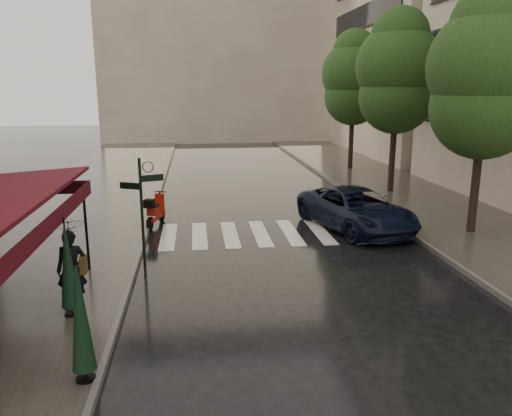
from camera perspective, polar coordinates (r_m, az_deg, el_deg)
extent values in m
plane|color=black|center=(11.54, -7.89, -11.73)|extent=(120.00, 120.00, 0.00)
cube|color=#38332D|center=(23.45, -18.58, 0.92)|extent=(6.00, 60.00, 0.12)
cube|color=#38332D|center=(25.03, 16.66, 1.82)|extent=(5.50, 60.00, 0.12)
cube|color=#595651|center=(23.02, -11.13, 1.19)|extent=(0.12, 60.00, 0.16)
cube|color=#595651|center=(24.05, 10.52, 1.74)|extent=(0.12, 60.00, 0.16)
cube|color=silver|center=(17.18, -9.98, -3.21)|extent=(0.50, 3.20, 0.01)
cube|color=silver|center=(17.15, -6.47, -3.12)|extent=(0.50, 3.20, 0.01)
cube|color=silver|center=(17.19, -2.97, -3.01)|extent=(0.50, 3.20, 0.01)
cube|color=silver|center=(17.29, 0.51, -2.90)|extent=(0.50, 3.20, 0.01)
cube|color=silver|center=(17.45, 3.93, -2.77)|extent=(0.50, 3.20, 0.01)
cube|color=silver|center=(17.68, 7.28, -2.64)|extent=(0.50, 3.20, 0.01)
cube|color=silver|center=(17.96, 10.54, -2.50)|extent=(0.50, 3.20, 0.01)
cube|color=silver|center=(18.30, 13.68, -2.36)|extent=(0.50, 3.20, 0.01)
cube|color=#440910|center=(10.64, -22.04, -1.34)|extent=(0.04, 7.00, 0.35)
cylinder|color=black|center=(13.99, -18.85, -2.14)|extent=(0.07, 0.07, 2.35)
cylinder|color=black|center=(13.93, -12.88, -0.72)|extent=(0.08, 0.08, 3.10)
cube|color=black|center=(13.70, -11.85, 3.37)|extent=(0.62, 0.26, 0.18)
cube|color=black|center=(13.80, -14.21, 2.47)|extent=(0.56, 0.29, 0.18)
cube|color=tan|center=(40.12, 17.95, 19.15)|extent=(8.00, 16.00, 18.50)
cube|color=tan|center=(48.78, -3.96, 19.52)|extent=(22.00, 6.00, 20.00)
cylinder|color=black|center=(18.23, 23.92, 4.01)|extent=(0.28, 0.28, 4.26)
sphere|color=#1B3613|center=(18.04, 24.55, 10.44)|extent=(3.40, 3.40, 3.40)
sphere|color=#1B3613|center=(18.04, 24.96, 14.53)|extent=(3.80, 3.80, 3.80)
sphere|color=#1B3613|center=(18.13, 25.36, 18.35)|extent=(2.60, 2.60, 2.60)
cylinder|color=black|center=(24.39, 15.39, 7.09)|extent=(0.28, 0.28, 4.48)
sphere|color=#1B3613|center=(24.26, 15.72, 12.16)|extent=(3.40, 3.40, 3.40)
sphere|color=#1B3613|center=(24.28, 15.93, 15.36)|extent=(3.80, 3.80, 3.80)
sphere|color=#1B3613|center=(24.36, 16.13, 18.37)|extent=(2.60, 2.60, 2.60)
cylinder|color=black|center=(31.02, 10.85, 8.51)|extent=(0.28, 0.28, 4.37)
sphere|color=#1B3613|center=(30.91, 11.03, 12.40)|extent=(3.40, 3.40, 3.40)
sphere|color=#1B3613|center=(30.92, 11.14, 14.85)|extent=(3.80, 3.80, 3.80)
sphere|color=#1B3613|center=(30.98, 11.25, 17.16)|extent=(2.60, 2.60, 2.60)
imported|color=black|center=(11.76, -20.30, -6.66)|extent=(0.68, 0.48, 1.78)
imported|color=black|center=(11.43, -20.76, -1.26)|extent=(1.14, 1.16, 0.97)
cube|color=#4A3313|center=(11.69, -19.13, -6.11)|extent=(0.17, 0.34, 0.38)
cylinder|color=black|center=(17.97, -12.02, -1.77)|extent=(0.23, 0.50, 0.49)
cylinder|color=black|center=(19.13, -10.73, -0.78)|extent=(0.23, 0.50, 0.49)
cube|color=maroon|center=(18.55, -11.34, -1.00)|extent=(0.62, 1.36, 0.10)
cube|color=maroon|center=(18.24, -11.65, -0.26)|extent=(0.44, 0.62, 0.29)
cube|color=maroon|center=(18.88, -10.94, 0.50)|extent=(0.35, 0.20, 0.77)
cylinder|color=black|center=(18.89, -10.90, 1.84)|extent=(0.46, 0.16, 0.04)
cube|color=black|center=(17.82, -12.10, 0.51)|extent=(0.40, 0.38, 0.29)
imported|color=black|center=(18.04, 11.35, -0.12)|extent=(3.68, 5.63, 1.44)
cylinder|color=black|center=(9.32, -18.86, -17.94)|extent=(0.33, 0.33, 0.05)
cylinder|color=black|center=(8.82, -19.41, -11.87)|extent=(0.04, 0.04, 2.13)
cone|color=black|center=(8.77, -19.46, -11.24)|extent=(0.40, 0.40, 2.02)
cylinder|color=black|center=(11.75, -20.25, -11.22)|extent=(0.33, 0.33, 0.05)
cylinder|color=black|center=(11.37, -20.69, -6.39)|extent=(0.04, 0.04, 2.05)
cone|color=black|center=(11.33, -20.73, -5.90)|extent=(0.40, 0.40, 1.95)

